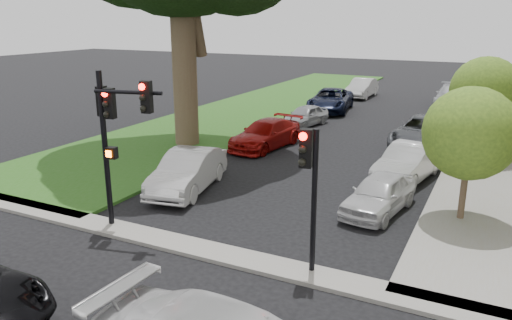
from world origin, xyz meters
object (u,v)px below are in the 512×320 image
at_px(car_parked_8, 331,100).
at_px(car_parked_7, 305,116).
at_px(car_parked_1, 408,163).
at_px(car_parked_9, 362,88).
at_px(small_tree_b, 485,91).
at_px(car_parked_5, 188,171).
at_px(small_tree_c, 492,82).
at_px(car_parked_4, 451,96).
at_px(car_parked_0, 379,194).
at_px(car_parked_2, 424,132).
at_px(traffic_signal_secondary, 310,175).
at_px(car_parked_6, 266,134).
at_px(small_tree_a, 470,134).
at_px(car_parked_3, 448,109).
at_px(traffic_signal_main, 114,123).

bearing_deg(car_parked_8, car_parked_7, -96.16).
bearing_deg(car_parked_1, car_parked_9, 119.66).
distance_m(small_tree_b, car_parked_5, 14.19).
distance_m(small_tree_c, car_parked_4, 5.27).
bearing_deg(car_parked_0, car_parked_2, 98.69).
distance_m(traffic_signal_secondary, car_parked_6, 13.20).
distance_m(small_tree_a, small_tree_b, 8.55).
xyz_separation_m(small_tree_c, car_parked_3, (-2.33, -1.68, -1.67)).
distance_m(car_parked_4, car_parked_7, 13.50).
bearing_deg(small_tree_b, car_parked_1, -115.97).
bearing_deg(car_parked_5, car_parked_0, -2.91).
height_order(small_tree_c, car_parked_2, small_tree_c).
distance_m(small_tree_c, car_parked_5, 22.55).
bearing_deg(car_parked_8, car_parked_4, 30.35).
distance_m(car_parked_0, car_parked_3, 17.54).
bearing_deg(traffic_signal_secondary, small_tree_b, 76.81).
relative_size(traffic_signal_secondary, car_parked_0, 1.00).
height_order(traffic_signal_secondary, car_parked_6, traffic_signal_secondary).
height_order(car_parked_5, car_parked_9, car_parked_5).
distance_m(car_parked_5, car_parked_6, 7.23).
bearing_deg(small_tree_a, car_parked_2, 105.47).
bearing_deg(traffic_signal_secondary, car_parked_7, 111.33).
height_order(small_tree_a, car_parked_5, small_tree_a).
bearing_deg(car_parked_7, car_parked_9, 99.63).
bearing_deg(car_parked_7, traffic_signal_main, -78.52).
xyz_separation_m(small_tree_c, car_parked_6, (-9.88, -13.04, -1.71)).
height_order(traffic_signal_main, car_parked_3, traffic_signal_main).
bearing_deg(car_parked_0, small_tree_a, 17.90).
xyz_separation_m(small_tree_a, car_parked_8, (-10.17, 17.04, -2.18)).
bearing_deg(traffic_signal_main, car_parked_7, 91.21).
bearing_deg(car_parked_3, traffic_signal_secondary, -100.30).
xyz_separation_m(car_parked_3, car_parked_6, (-7.55, -11.36, -0.05)).
xyz_separation_m(small_tree_a, car_parked_2, (-2.63, 9.50, -2.18)).
xyz_separation_m(small_tree_c, car_parked_0, (-2.61, -19.21, -1.76)).
height_order(car_parked_0, car_parked_7, car_parked_0).
relative_size(car_parked_7, car_parked_9, 0.81).
height_order(small_tree_b, small_tree_c, small_tree_b).
xyz_separation_m(small_tree_c, car_parked_9, (-9.83, 5.43, -1.66)).
bearing_deg(car_parked_9, small_tree_b, -56.99).
xyz_separation_m(car_parked_0, car_parked_2, (-0.01, 9.93, 0.12)).
relative_size(small_tree_b, car_parked_9, 1.03).
relative_size(small_tree_a, car_parked_4, 0.82).
distance_m(car_parked_4, car_parked_9, 7.20).
bearing_deg(traffic_signal_main, traffic_signal_secondary, -0.36).
distance_m(small_tree_a, small_tree_c, 18.79).
distance_m(traffic_signal_secondary, car_parked_2, 15.15).
bearing_deg(car_parked_9, car_parked_1, -69.21).
bearing_deg(traffic_signal_secondary, car_parked_0, 82.38).
relative_size(car_parked_3, car_parked_8, 0.78).
xyz_separation_m(car_parked_0, car_parked_3, (0.29, 17.53, 0.09)).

